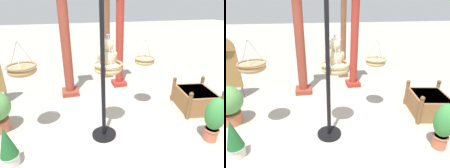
# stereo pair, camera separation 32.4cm
# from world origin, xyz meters

# --- Properties ---
(ground_plane) EXTENTS (40.00, 40.00, 0.00)m
(ground_plane) POSITION_xyz_m (0.00, 0.00, 0.00)
(ground_plane) COLOR #A8A093
(display_pole_central) EXTENTS (0.44, 0.44, 2.48)m
(display_pole_central) POSITION_xyz_m (-0.20, -0.02, 0.77)
(display_pole_central) COLOR black
(display_pole_central) RESTS_ON ground
(hanging_basket_with_teddy) EXTENTS (0.51, 0.51, 0.68)m
(hanging_basket_with_teddy) POSITION_xyz_m (-0.05, 0.23, 1.22)
(hanging_basket_with_teddy) COLOR tan
(teddy_bear) EXTENTS (0.35, 0.30, 0.50)m
(teddy_bear) POSITION_xyz_m (-0.05, 0.25, 1.44)
(teddy_bear) COLOR #D1B789
(hanging_basket_left_high) EXTENTS (0.48, 0.48, 0.57)m
(hanging_basket_left_high) POSITION_xyz_m (-1.45, 0.40, 1.26)
(hanging_basket_left_high) COLOR #A37F51
(hanging_basket_right_low) EXTENTS (0.44, 0.44, 0.55)m
(hanging_basket_right_low) POSITION_xyz_m (0.89, 0.78, 1.12)
(hanging_basket_right_low) COLOR tan
(greenhouse_pillar_left) EXTENTS (0.45, 0.45, 3.01)m
(greenhouse_pillar_left) POSITION_xyz_m (-0.68, 1.88, 1.45)
(greenhouse_pillar_left) COLOR brown
(greenhouse_pillar_left) RESTS_ON ground
(greenhouse_pillar_right) EXTENTS (0.40, 0.40, 2.88)m
(greenhouse_pillar_right) POSITION_xyz_m (0.75, 2.12, 1.39)
(greenhouse_pillar_right) COLOR #9E2D23
(greenhouse_pillar_right) RESTS_ON ground
(greenhouse_pillar_far_back) EXTENTS (0.32, 0.32, 3.01)m
(greenhouse_pillar_far_back) POSITION_xyz_m (0.60, 2.92, 1.45)
(greenhouse_pillar_far_back) COLOR brown
(greenhouse_pillar_far_back) RESTS_ON ground
(wooden_planter_box) EXTENTS (0.92, 1.01, 0.62)m
(wooden_planter_box) POSITION_xyz_m (2.03, 0.38, 0.25)
(wooden_planter_box) COLOR olive
(wooden_planter_box) RESTS_ON ground
(potted_plant_fern_front) EXTENTS (0.54, 0.54, 0.80)m
(potted_plant_fern_front) POSITION_xyz_m (-2.09, 0.65, 0.45)
(potted_plant_fern_front) COLOR #BC6042
(potted_plant_fern_front) RESTS_ON ground
(potted_plant_flowering_red) EXTENTS (0.34, 0.34, 0.83)m
(potted_plant_flowering_red) POSITION_xyz_m (1.60, -0.64, 0.46)
(potted_plant_flowering_red) COLOR #BC6042
(potted_plant_flowering_red) RESTS_ON ground
(potted_plant_bushy_green) EXTENTS (0.27, 0.27, 0.68)m
(potted_plant_bushy_green) POSITION_xyz_m (-1.71, -0.32, 0.34)
(potted_plant_bushy_green) COLOR beige
(potted_plant_bushy_green) RESTS_ON ground
(display_sign_board) EXTENTS (0.56, 0.06, 1.55)m
(display_sign_board) POSITION_xyz_m (-2.45, 1.80, 0.92)
(display_sign_board) COLOR olive
(display_sign_board) RESTS_ON ground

